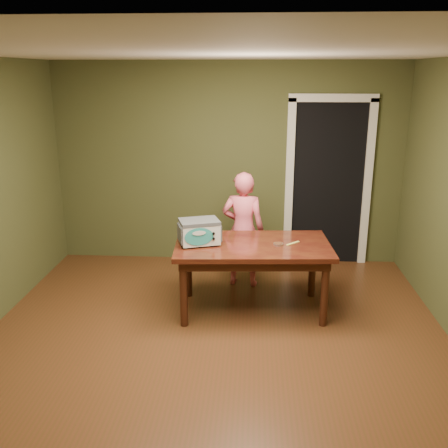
{
  "coord_description": "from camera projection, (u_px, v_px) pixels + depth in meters",
  "views": [
    {
      "loc": [
        0.34,
        -3.91,
        2.45
      ],
      "look_at": [
        0.04,
        1.0,
        0.95
      ],
      "focal_mm": 40.0,
      "sensor_mm": 36.0,
      "label": 1
    }
  ],
  "objects": [
    {
      "name": "room_shell",
      "position": [
        211.0,
        170.0,
        3.97
      ],
      "size": [
        4.52,
        5.02,
        2.61
      ],
      "color": "#454A27",
      "rests_on": "ground"
    },
    {
      "name": "baking_pan",
      "position": [
        278.0,
        244.0,
        5.12
      ],
      "size": [
        0.1,
        0.1,
        0.02
      ],
      "color": "silver",
      "rests_on": "dining_table"
    },
    {
      "name": "child",
      "position": [
        243.0,
        229.0,
        5.84
      ],
      "size": [
        0.54,
        0.39,
        1.37
      ],
      "primitive_type": "imported",
      "rotation": [
        0.0,
        0.0,
        3.01
      ],
      "color": "#F16378",
      "rests_on": "floor"
    },
    {
      "name": "toy_oven",
      "position": [
        199.0,
        231.0,
        5.11
      ],
      "size": [
        0.48,
        0.39,
        0.26
      ],
      "rotation": [
        0.0,
        0.0,
        0.32
      ],
      "color": "#4C4F54",
      "rests_on": "dining_table"
    },
    {
      "name": "doorway",
      "position": [
        325.0,
        180.0,
        6.74
      ],
      "size": [
        1.1,
        0.66,
        2.25
      ],
      "color": "black",
      "rests_on": "ground"
    },
    {
      "name": "floor",
      "position": [
        213.0,
        358.0,
        4.47
      ],
      "size": [
        5.0,
        5.0,
        0.0
      ],
      "primitive_type": "plane",
      "color": "#562C18",
      "rests_on": "ground"
    },
    {
      "name": "spatula",
      "position": [
        293.0,
        243.0,
        5.16
      ],
      "size": [
        0.15,
        0.14,
        0.01
      ],
      "primitive_type": "cube",
      "rotation": [
        0.0,
        0.0,
        0.77
      ],
      "color": "#D6D35D",
      "rests_on": "dining_table"
    },
    {
      "name": "dining_table",
      "position": [
        253.0,
        253.0,
        5.19
      ],
      "size": [
        1.65,
        1.0,
        0.75
      ],
      "rotation": [
        0.0,
        0.0,
        0.06
      ],
      "color": "#340E0C",
      "rests_on": "floor"
    }
  ]
}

